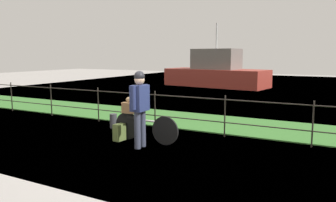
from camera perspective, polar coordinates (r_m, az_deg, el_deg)
name	(u,v)px	position (r m, az deg, el deg)	size (l,w,h in m)	color
ground_plane	(143,154)	(6.90, -4.28, -9.11)	(60.00, 60.00, 0.00)	#9E9993
grass_strip	(207,122)	(10.00, 6.82, -3.65)	(27.00, 2.40, 0.03)	#38702D
harbor_water	(270,92)	(18.88, 17.24, 1.52)	(30.00, 30.00, 0.00)	slate
iron_fence	(188,110)	(8.63, 3.47, -1.48)	(18.04, 0.04, 1.04)	#28231E
bicycle_main	(145,127)	(7.75, -4.00, -4.53)	(1.71, 0.17, 0.66)	black
wooden_crate	(131,108)	(7.88, -6.38, -1.13)	(0.36, 0.29, 0.25)	olive
terrier_dog	(132,99)	(7.84, -6.26, 0.32)	(0.32, 0.15, 0.18)	tan
cyclist_person	(140,102)	(7.17, -4.90, -0.25)	(0.27, 0.54, 1.68)	#383D51
backpack_on_paving	(119,132)	(7.96, -8.38, -5.35)	(0.28, 0.18, 0.40)	olive
mooring_bollard	(113,121)	(9.34, -9.40, -3.40)	(0.20, 0.20, 0.40)	#38383D
moored_boat_near	(216,73)	(21.33, 8.25, 4.83)	(6.75, 3.30, 3.98)	#9E3328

